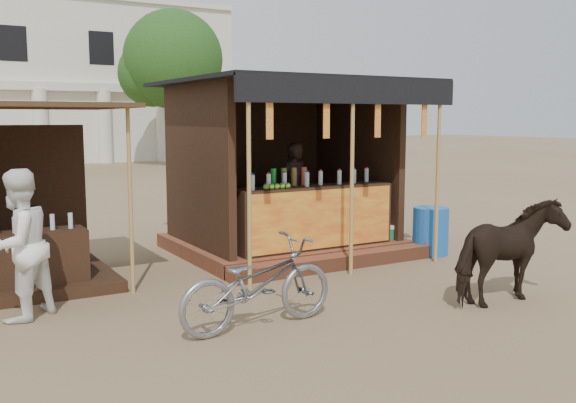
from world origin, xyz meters
The scene contains 10 objects.
ground centered at (0.00, 0.00, 0.00)m, with size 120.00×120.00×0.00m, color #846B4C.
main_stall centered at (1.01, 3.36, 1.02)m, with size 3.60×3.61×2.78m.
secondary_stall centered at (-3.17, 3.24, 0.85)m, with size 2.40×2.40×2.38m.
cow centered at (1.76, -0.57, 0.62)m, with size 0.67×1.47×1.24m, color black.
motorbike centered at (-1.22, 0.14, 0.47)m, with size 0.63×1.81×0.95m, color gray.
bystander centered at (-3.32, 1.71, 0.83)m, with size 0.80×0.63×1.66m, color white.
blue_barrel centered at (2.91, 2.00, 0.38)m, with size 0.57×0.57×0.77m, color #1756B2.
red_crate centered at (2.87, 2.00, 0.14)m, with size 0.39×0.35×0.27m, color #AB1C29.
cooler centered at (2.36, 2.60, 0.23)m, with size 0.73×0.60×0.46m.
tree centered at (5.81, 22.14, 4.63)m, with size 4.50×4.40×7.00m.
Camera 1 is at (-4.24, -5.66, 2.19)m, focal length 40.00 mm.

